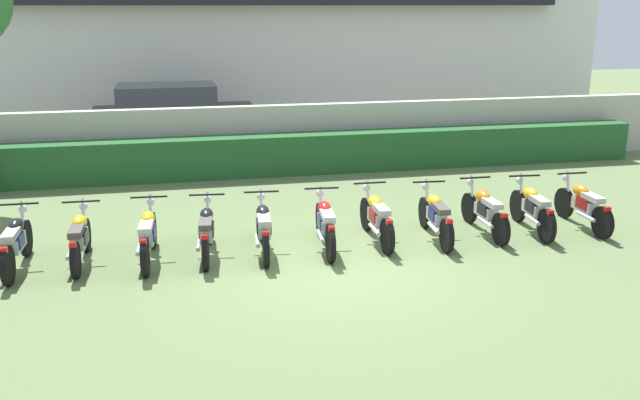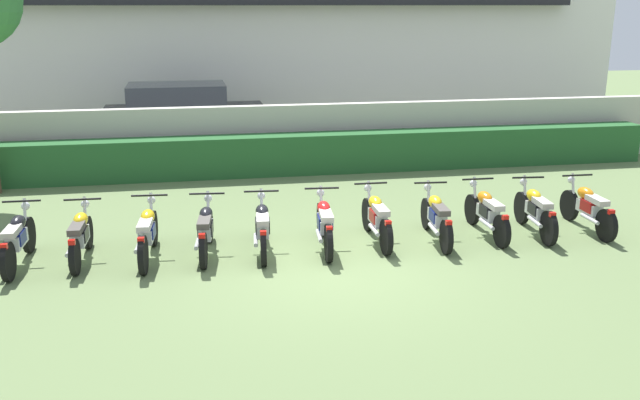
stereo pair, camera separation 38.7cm
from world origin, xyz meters
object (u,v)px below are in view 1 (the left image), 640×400
object	(u,v)px
motorcycle_in_row_0	(16,242)
motorcycle_in_row_5	(325,223)
motorcycle_in_row_3	(207,231)
motorcycle_in_row_9	(532,208)
motorcycle_in_row_4	(263,227)
motorcycle_in_row_8	(485,210)
motorcycle_in_row_10	(583,205)
parked_car	(173,118)
motorcycle_in_row_7	(436,215)
motorcycle_in_row_1	(80,238)
motorcycle_in_row_2	(148,235)
motorcycle_in_row_6	(377,217)

from	to	relation	value
motorcycle_in_row_0	motorcycle_in_row_5	size ratio (longest dim) A/B	1.00
motorcycle_in_row_3	motorcycle_in_row_9	bearing A→B (deg)	-84.05
motorcycle_in_row_0	motorcycle_in_row_4	xyz separation A→B (m)	(3.90, -0.06, -0.01)
motorcycle_in_row_8	motorcycle_in_row_10	xyz separation A→B (m)	(1.95, -0.07, 0.00)
motorcycle_in_row_8	parked_car	bearing A→B (deg)	32.48
motorcycle_in_row_0	motorcycle_in_row_7	bearing A→B (deg)	-89.02
motorcycle_in_row_5	motorcycle_in_row_0	bearing A→B (deg)	93.54
motorcycle_in_row_1	motorcycle_in_row_9	distance (m)	7.92
motorcycle_in_row_2	motorcycle_in_row_8	bearing A→B (deg)	-84.93
motorcycle_in_row_4	motorcycle_in_row_8	bearing A→B (deg)	-83.40
motorcycle_in_row_1	motorcycle_in_row_6	bearing A→B (deg)	-88.20
motorcycle_in_row_10	motorcycle_in_row_3	bearing A→B (deg)	91.44
motorcycle_in_row_6	motorcycle_in_row_8	xyz separation A→B (m)	(2.05, -0.00, -0.01)
parked_car	motorcycle_in_row_0	distance (m)	9.19
motorcycle_in_row_2	motorcycle_in_row_3	xyz separation A→B (m)	(0.94, 0.04, -0.01)
motorcycle_in_row_5	motorcycle_in_row_10	xyz separation A→B (m)	(4.97, 0.10, -0.01)
motorcycle_in_row_7	motorcycle_in_row_3	bearing A→B (deg)	94.74
motorcycle_in_row_0	motorcycle_in_row_2	distance (m)	2.02
motorcycle_in_row_3	motorcycle_in_row_7	bearing A→B (deg)	-84.38
motorcycle_in_row_1	motorcycle_in_row_8	world-z (taller)	motorcycle_in_row_8
parked_car	motorcycle_in_row_8	xyz separation A→B (m)	(5.42, -8.74, -0.50)
parked_car	motorcycle_in_row_8	distance (m)	10.29
motorcycle_in_row_0	motorcycle_in_row_9	world-z (taller)	motorcycle_in_row_9
motorcycle_in_row_5	motorcycle_in_row_10	world-z (taller)	motorcycle_in_row_5
motorcycle_in_row_1	motorcycle_in_row_4	distance (m)	2.95
motorcycle_in_row_6	parked_car	bearing A→B (deg)	21.78
motorcycle_in_row_0	motorcycle_in_row_2	size ratio (longest dim) A/B	0.97
parked_car	motorcycle_in_row_3	distance (m)	8.86
motorcycle_in_row_6	motorcycle_in_row_4	bearing A→B (deg)	94.56
motorcycle_in_row_1	motorcycle_in_row_7	xyz separation A→B (m)	(6.02, -0.08, 0.00)
parked_car	motorcycle_in_row_10	xyz separation A→B (m)	(7.37, -8.81, -0.49)
motorcycle_in_row_2	motorcycle_in_row_9	xyz separation A→B (m)	(6.85, 0.05, -0.00)
motorcycle_in_row_0	motorcycle_in_row_5	xyz separation A→B (m)	(4.95, -0.09, 0.00)
motorcycle_in_row_3	motorcycle_in_row_9	size ratio (longest dim) A/B	0.99
motorcycle_in_row_1	motorcycle_in_row_5	xyz separation A→B (m)	(4.00, -0.14, 0.02)
parked_car	motorcycle_in_row_9	world-z (taller)	parked_car
motorcycle_in_row_0	motorcycle_in_row_3	size ratio (longest dim) A/B	1.02
motorcycle_in_row_6	motorcycle_in_row_10	world-z (taller)	motorcycle_in_row_6
motorcycle_in_row_0	motorcycle_in_row_10	distance (m)	9.92
motorcycle_in_row_4	motorcycle_in_row_9	world-z (taller)	motorcycle_in_row_9
motorcycle_in_row_0	motorcycle_in_row_5	world-z (taller)	motorcycle_in_row_5
parked_car	motorcycle_in_row_3	size ratio (longest dim) A/B	2.44
motorcycle_in_row_9	motorcycle_in_row_0	bearing A→B (deg)	95.26
motorcycle_in_row_0	motorcycle_in_row_4	distance (m)	3.90
motorcycle_in_row_3	motorcycle_in_row_9	world-z (taller)	motorcycle_in_row_9
motorcycle_in_row_4	parked_car	bearing A→B (deg)	13.33
motorcycle_in_row_5	motorcycle_in_row_7	world-z (taller)	motorcycle_in_row_5
motorcycle_in_row_1	motorcycle_in_row_4	bearing A→B (deg)	-90.58
motorcycle_in_row_9	motorcycle_in_row_1	bearing A→B (deg)	94.94
motorcycle_in_row_2	motorcycle_in_row_10	bearing A→B (deg)	-85.77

